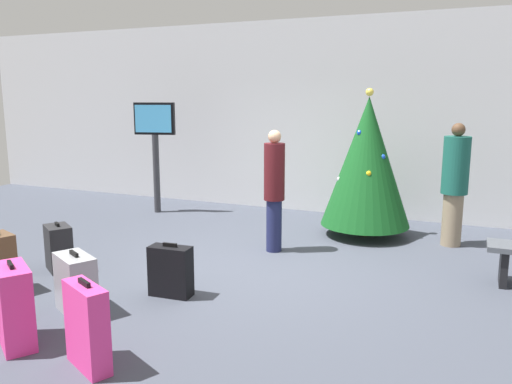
% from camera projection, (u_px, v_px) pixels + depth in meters
% --- Properties ---
extents(ground_plane, '(16.00, 16.00, 0.00)m').
position_uv_depth(ground_plane, '(251.00, 267.00, 6.49)').
color(ground_plane, '#424754').
extents(back_wall, '(16.00, 0.20, 3.50)m').
position_uv_depth(back_wall, '(329.00, 117.00, 9.34)').
color(back_wall, silver).
rests_on(back_wall, ground_plane).
extents(holiday_tree, '(1.35, 1.35, 2.25)m').
position_uv_depth(holiday_tree, '(367.00, 162.00, 7.78)').
color(holiday_tree, '#4C3319').
rests_on(holiday_tree, ground_plane).
extents(flight_info_kiosk, '(0.75, 0.26, 2.02)m').
position_uv_depth(flight_info_kiosk, '(155.00, 138.00, 9.35)').
color(flight_info_kiosk, '#333338').
rests_on(flight_info_kiosk, ground_plane).
extents(traveller_0, '(0.51, 0.51, 1.77)m').
position_uv_depth(traveller_0, '(455.00, 182.00, 7.30)').
color(traveller_0, gray).
rests_on(traveller_0, ground_plane).
extents(traveller_1, '(0.34, 0.34, 1.68)m').
position_uv_depth(traveller_1, '(274.00, 188.00, 7.03)').
color(traveller_1, '#1E234C').
rests_on(traveller_1, ground_plane).
extents(suitcase_0, '(0.47, 0.24, 0.59)m').
position_uv_depth(suitcase_0, '(171.00, 271.00, 5.53)').
color(suitcase_0, black).
rests_on(suitcase_0, ground_plane).
extents(suitcase_1, '(0.57, 0.47, 0.63)m').
position_uv_depth(suitcase_1, '(76.00, 284.00, 5.10)').
color(suitcase_1, '#9EA0A5').
rests_on(suitcase_1, ground_plane).
extents(suitcase_2, '(0.53, 0.37, 0.73)m').
position_uv_depth(suitcase_2, '(87.00, 327.00, 4.04)').
color(suitcase_2, '#E5388C').
rests_on(suitcase_2, ground_plane).
extents(suitcase_3, '(0.57, 0.49, 0.75)m').
position_uv_depth(suitcase_3, '(14.00, 306.00, 4.41)').
color(suitcase_3, '#E5388C').
rests_on(suitcase_3, ground_plane).
extents(suitcase_6, '(0.48, 0.44, 0.60)m').
position_uv_depth(suitcase_6, '(59.00, 248.00, 6.36)').
color(suitcase_6, '#232326').
rests_on(suitcase_6, ground_plane).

